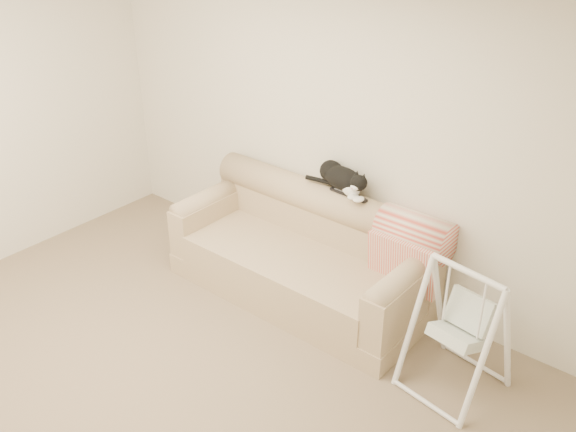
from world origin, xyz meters
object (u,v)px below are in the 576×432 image
Objects in this scene: sofa at (304,255)px; remote_b at (358,198)px; tuxedo_cat at (342,178)px; baby_swing at (460,329)px; remote_a at (340,191)px.

sofa is 12.46× the size of remote_b.
baby_swing is at bearing -20.34° from tuxedo_cat.
baby_swing is at bearing -9.00° from sofa.
remote_a is at bearing 160.54° from baby_swing.
baby_swing reaches higher than remote_b.
baby_swing reaches higher than remote_a.
sofa is 12.08× the size of remote_a.
tuxedo_cat is at bearing 95.73° from remote_a.
tuxedo_cat is at bearing 159.66° from baby_swing.
tuxedo_cat is 0.64× the size of baby_swing.
remote_a is 0.30× the size of tuxedo_cat.
tuxedo_cat reaches higher than sofa.
remote_b is 0.18× the size of baby_swing.
baby_swing is at bearing -22.01° from remote_b.
remote_b is (0.35, 0.23, 0.56)m from sofa.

